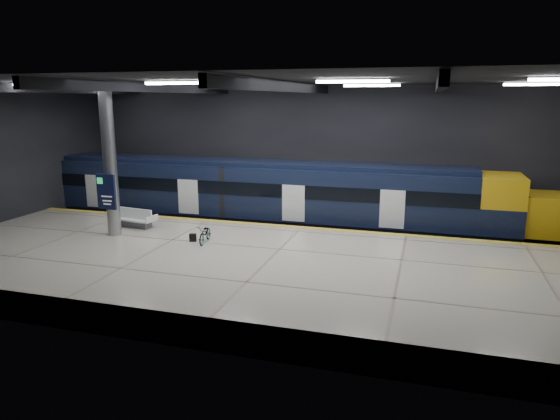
% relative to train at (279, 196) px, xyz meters
% --- Properties ---
extents(ground, '(30.00, 30.00, 0.00)m').
position_rel_train_xyz_m(ground, '(1.99, -5.50, -2.06)').
color(ground, black).
rests_on(ground, ground).
extents(room_shell, '(30.10, 16.10, 8.05)m').
position_rel_train_xyz_m(room_shell, '(1.99, -5.49, 3.66)').
color(room_shell, black).
rests_on(room_shell, ground).
extents(platform, '(30.00, 11.00, 1.10)m').
position_rel_train_xyz_m(platform, '(1.99, -8.00, -1.51)').
color(platform, '#BAB09D').
rests_on(platform, ground).
extents(safety_strip, '(30.00, 0.40, 0.01)m').
position_rel_train_xyz_m(safety_strip, '(1.99, -2.75, -0.95)').
color(safety_strip, gold).
rests_on(safety_strip, platform).
extents(rails, '(30.00, 1.52, 0.16)m').
position_rel_train_xyz_m(rails, '(1.99, 0.00, -1.98)').
color(rails, gray).
rests_on(rails, ground).
extents(train, '(29.40, 2.84, 3.79)m').
position_rel_train_xyz_m(train, '(0.00, 0.00, 0.00)').
color(train, black).
rests_on(train, ground).
extents(bench, '(2.23, 1.19, 0.94)m').
position_rel_train_xyz_m(bench, '(-5.88, -4.98, -0.63)').
color(bench, '#595B60').
rests_on(bench, platform).
extents(bicycle, '(0.76, 1.60, 0.81)m').
position_rel_train_xyz_m(bicycle, '(-1.42, -6.49, -0.55)').
color(bicycle, '#99999E').
rests_on(bicycle, platform).
extents(pannier_bag, '(0.34, 0.26, 0.35)m').
position_rel_train_xyz_m(pannier_bag, '(-2.02, -6.49, -0.78)').
color(pannier_bag, black).
rests_on(pannier_bag, platform).
extents(info_column, '(0.90, 0.78, 6.90)m').
position_rel_train_xyz_m(info_column, '(-6.01, -6.52, 2.40)').
color(info_column, '#9EA0A5').
rests_on(info_column, platform).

